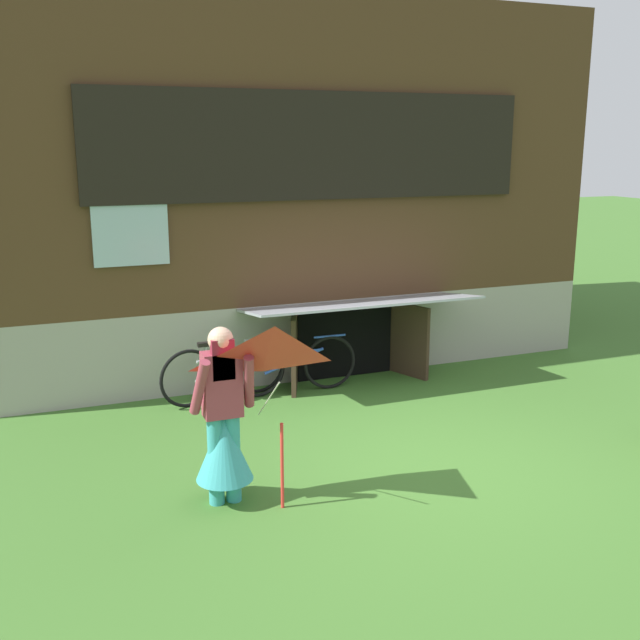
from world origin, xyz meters
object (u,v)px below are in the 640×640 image
object	(u,v)px
person	(224,431)
kite	(276,377)
bicycle_silver	(225,371)
bicycle_blue	(294,365)

from	to	relation	value
person	kite	world-z (taller)	person
person	kite	size ratio (longest dim) A/B	1.01
person	bicycle_silver	bearing A→B (deg)	99.63
kite	bicycle_blue	size ratio (longest dim) A/B	0.95
person	bicycle_silver	distance (m)	2.84
bicycle_silver	bicycle_blue	bearing A→B (deg)	-16.06
kite	bicycle_blue	bearing A→B (deg)	68.02
person	bicycle_silver	xyz separation A→B (m)	(0.71, 2.73, -0.31)
person	bicycle_blue	distance (m)	3.13
bicycle_silver	person	bearing A→B (deg)	-116.02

